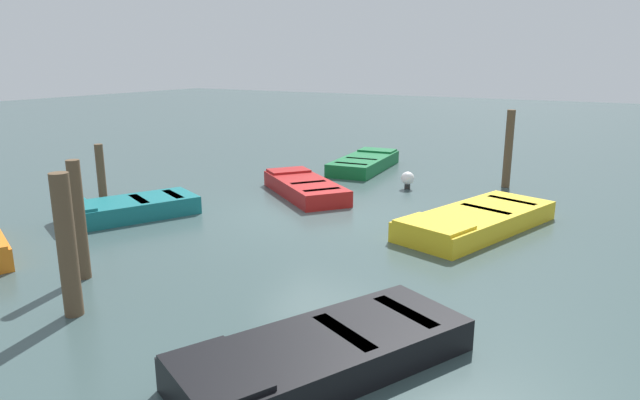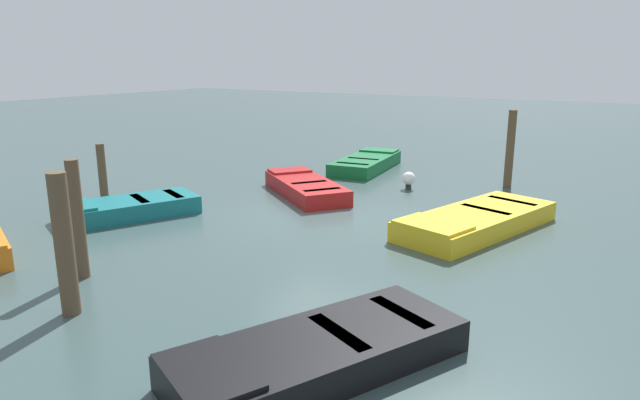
{
  "view_description": "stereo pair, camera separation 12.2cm",
  "coord_description": "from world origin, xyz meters",
  "views": [
    {
      "loc": [
        10.68,
        6.2,
        3.49
      ],
      "look_at": [
        0.0,
        0.0,
        0.35
      ],
      "focal_mm": 31.53,
      "sensor_mm": 36.0,
      "label": 1
    },
    {
      "loc": [
        10.62,
        6.3,
        3.49
      ],
      "look_at": [
        0.0,
        0.0,
        0.35
      ],
      "focal_mm": 31.53,
      "sensor_mm": 36.0,
      "label": 2
    }
  ],
  "objects": [
    {
      "name": "mooring_piling_near_left",
      "position": [
        5.2,
        -1.42,
        0.98
      ],
      "size": [
        0.21,
        0.21,
        1.95
      ],
      "primitive_type": "cylinder",
      "color": "brown",
      "rests_on": "ground_plane"
    },
    {
      "name": "mooring_piling_far_left",
      "position": [
        1.51,
        -5.48,
        0.71
      ],
      "size": [
        0.21,
        0.21,
        1.41
      ],
      "primitive_type": "cylinder",
      "color": "brown",
      "rests_on": "ground_plane"
    },
    {
      "name": "rowboat_red",
      "position": [
        -1.44,
        -1.3,
        0.22
      ],
      "size": [
        2.91,
        3.29,
        0.46
      ],
      "rotation": [
        0.0,
        0.0,
        4.07
      ],
      "color": "maroon",
      "rests_on": "ground_plane"
    },
    {
      "name": "marker_buoy",
      "position": [
        -3.45,
        0.76,
        0.29
      ],
      "size": [
        0.36,
        0.36,
        0.48
      ],
      "color": "#262626",
      "rests_on": "ground_plane"
    },
    {
      "name": "rowboat_teal",
      "position": [
        2.34,
        -3.6,
        0.22
      ],
      "size": [
        3.16,
        2.37,
        0.46
      ],
      "rotation": [
        0.0,
        0.0,
        5.85
      ],
      "color": "#14666B",
      "rests_on": "ground_plane"
    },
    {
      "name": "mooring_piling_mid_right",
      "position": [
        -5.05,
        3.03,
        1.06
      ],
      "size": [
        0.22,
        0.22,
        2.13
      ],
      "primitive_type": "cylinder",
      "color": "brown",
      "rests_on": "ground_plane"
    },
    {
      "name": "ground_plane",
      "position": [
        0.0,
        0.0,
        0.0
      ],
      "size": [
        80.0,
        80.0,
        0.0
      ],
      "primitive_type": "plane",
      "color": "#384C4C"
    },
    {
      "name": "rowboat_green",
      "position": [
        -5.37,
        -1.47,
        0.22
      ],
      "size": [
        3.49,
        1.66,
        0.46
      ],
      "rotation": [
        0.0,
        0.0,
        3.25
      ],
      "color": "#0F602D",
      "rests_on": "ground_plane"
    },
    {
      "name": "rowboat_yellow",
      "position": [
        -0.63,
        3.39,
        0.22
      ],
      "size": [
        4.2,
        2.56,
        0.46
      ],
      "rotation": [
        0.0,
        0.0,
        5.99
      ],
      "color": "gold",
      "rests_on": "ground_plane"
    },
    {
      "name": "rowboat_black",
      "position": [
        5.67,
        3.33,
        0.22
      ],
      "size": [
        3.73,
        2.71,
        0.46
      ],
      "rotation": [
        0.0,
        0.0,
        5.84
      ],
      "color": "black",
      "rests_on": "ground_plane"
    },
    {
      "name": "mooring_piling_center",
      "position": [
        6.16,
        -0.4,
        1.01
      ],
      "size": [
        0.26,
        0.26,
        2.02
      ],
      "primitive_type": "cylinder",
      "color": "brown",
      "rests_on": "ground_plane"
    }
  ]
}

